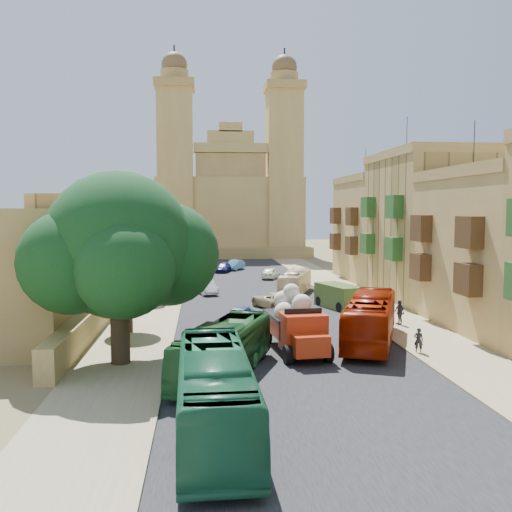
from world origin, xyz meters
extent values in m
plane|color=brown|center=(0.00, 0.00, 0.00)|extent=(260.00, 260.00, 0.00)
cube|color=black|center=(0.00, 30.00, 0.01)|extent=(14.00, 140.00, 0.01)
cube|color=#958661|center=(9.50, 30.00, 0.01)|extent=(5.00, 140.00, 0.01)
cube|color=#958661|center=(-9.50, 30.00, 0.01)|extent=(5.00, 140.00, 0.01)
cube|color=#958661|center=(7.00, 30.00, 0.06)|extent=(0.25, 140.00, 0.12)
cube|color=#958661|center=(-7.00, 30.00, 0.06)|extent=(0.25, 140.00, 0.12)
cube|color=#9F8247|center=(16.00, 11.00, 5.25)|extent=(8.00, 14.00, 10.50)
cube|color=olive|center=(16.00, 11.00, 10.90)|extent=(8.20, 14.00, 0.80)
cylinder|color=black|center=(15.00, 13.80, 13.10)|extent=(0.06, 0.06, 3.60)
cube|color=#422A16|center=(11.55, 7.08, 3.99)|extent=(0.90, 2.20, 2.00)
cube|color=#422A16|center=(11.55, 14.92, 3.99)|extent=(0.90, 2.20, 2.00)
cube|color=#422A16|center=(11.55, 7.08, 6.93)|extent=(0.90, 2.20, 2.00)
cube|color=#422A16|center=(11.55, 14.92, 6.93)|extent=(0.90, 2.20, 2.00)
cube|color=#A98B4D|center=(16.00, 25.00, 6.50)|extent=(8.00, 14.00, 13.00)
cube|color=olive|center=(16.00, 25.00, 13.40)|extent=(8.20, 14.00, 0.80)
cylinder|color=black|center=(15.00, 27.80, 15.60)|extent=(0.06, 0.06, 3.60)
cube|color=#255522|center=(11.55, 21.08, 4.94)|extent=(0.90, 2.20, 2.00)
cube|color=#255522|center=(11.55, 28.92, 4.94)|extent=(0.90, 2.20, 2.00)
cube|color=#255522|center=(11.55, 21.08, 8.58)|extent=(0.90, 2.20, 2.00)
cube|color=#255522|center=(11.55, 28.92, 8.58)|extent=(0.90, 2.20, 2.00)
cube|color=#9F8247|center=(16.00, 39.00, 5.75)|extent=(8.00, 14.00, 11.50)
cube|color=olive|center=(16.00, 39.00, 11.90)|extent=(8.20, 14.00, 0.80)
cylinder|color=black|center=(15.00, 41.80, 14.10)|extent=(0.06, 0.06, 3.60)
cube|color=#422A16|center=(11.55, 35.08, 4.37)|extent=(0.90, 2.20, 2.00)
cube|color=#422A16|center=(11.55, 42.92, 4.37)|extent=(0.90, 2.20, 2.00)
cube|color=#422A16|center=(11.55, 35.08, 7.59)|extent=(0.90, 2.20, 2.00)
cube|color=#422A16|center=(11.55, 42.92, 7.59)|extent=(0.90, 2.20, 2.00)
cube|color=#9F8247|center=(-12.50, 20.00, 0.90)|extent=(1.00, 40.00, 1.80)
cube|color=olive|center=(-18.00, 18.00, 4.20)|extent=(10.00, 28.00, 8.40)
cube|color=#A98B4D|center=(-18.00, 44.00, 5.00)|extent=(10.00, 22.00, 10.00)
cube|color=#9F8247|center=(0.00, 81.00, 7.00)|extent=(26.00, 20.00, 14.00)
cube|color=olive|center=(0.00, 70.50, 0.90)|extent=(28.00, 4.00, 1.80)
cube|color=olive|center=(0.00, 72.20, 10.00)|extent=(12.00, 2.00, 16.00)
cube|color=#9F8247|center=(0.00, 72.20, 18.90)|extent=(12.60, 2.40, 1.60)
cube|color=#9F8247|center=(0.00, 72.20, 20.60)|extent=(8.00, 2.00, 2.40)
cube|color=#9F8247|center=(0.00, 72.20, 22.40)|extent=(4.00, 2.00, 1.60)
cube|color=#9F8247|center=(-9.50, 73.50, 14.50)|extent=(6.00, 6.00, 29.00)
cube|color=olive|center=(-9.50, 73.50, 29.60)|extent=(6.80, 6.80, 1.40)
cylinder|color=olive|center=(-9.50, 73.50, 31.20)|extent=(4.80, 4.80, 1.80)
sphere|color=brown|center=(-9.50, 73.50, 33.00)|extent=(4.40, 4.40, 4.40)
cylinder|color=black|center=(-9.50, 73.50, 35.40)|extent=(0.28, 0.28, 1.80)
cube|color=#9F8247|center=(9.50, 73.50, 14.50)|extent=(6.00, 6.00, 29.00)
cube|color=olive|center=(9.50, 73.50, 29.60)|extent=(6.80, 6.80, 1.40)
cylinder|color=olive|center=(9.50, 73.50, 31.20)|extent=(4.80, 4.80, 1.80)
sphere|color=brown|center=(9.50, 73.50, 33.00)|extent=(4.40, 4.40, 4.40)
cylinder|color=black|center=(9.50, 73.50, 35.40)|extent=(0.28, 0.28, 1.80)
cylinder|color=#322719|center=(-9.50, 4.00, 1.98)|extent=(1.04, 1.04, 3.96)
sphere|color=black|center=(-9.50, 4.00, 6.46)|extent=(7.92, 7.92, 7.92)
sphere|color=black|center=(-7.00, 5.25, 5.84)|extent=(5.84, 5.84, 5.84)
sphere|color=black|center=(-11.79, 3.06, 5.63)|extent=(5.42, 5.42, 5.42)
sphere|color=black|center=(-8.87, 1.50, 5.42)|extent=(5.00, 5.00, 5.00)
sphere|color=black|center=(-10.65, 6.29, 7.30)|extent=(4.59, 4.59, 4.59)
cylinder|color=#322719|center=(-10.00, 12.00, 1.24)|extent=(0.44, 0.44, 2.48)
sphere|color=black|center=(-10.00, 12.00, 3.74)|extent=(3.61, 3.61, 3.61)
cylinder|color=#322719|center=(-10.00, 24.00, 0.97)|extent=(0.44, 0.44, 1.93)
sphere|color=black|center=(-10.00, 24.00, 2.92)|extent=(2.81, 2.81, 2.81)
cylinder|color=#322719|center=(-10.00, 36.00, 1.13)|extent=(0.44, 0.44, 2.26)
sphere|color=black|center=(-10.00, 36.00, 3.41)|extent=(3.29, 3.29, 3.29)
cylinder|color=#322719|center=(-10.00, 48.00, 1.01)|extent=(0.44, 0.44, 2.02)
sphere|color=black|center=(-10.00, 48.00, 3.05)|extent=(2.94, 2.94, 2.94)
cube|color=#B0290D|center=(0.26, 6.65, 1.42)|extent=(2.93, 4.34, 1.02)
cube|color=black|center=(0.26, 6.65, 1.99)|extent=(2.99, 4.40, 0.14)
cube|color=#B0290D|center=(0.54, 4.05, 1.53)|extent=(2.58, 2.18, 2.04)
cube|color=#B0290D|center=(0.69, 2.70, 1.08)|extent=(2.07, 1.56, 1.14)
cube|color=black|center=(0.54, 4.05, 2.33)|extent=(2.16, 0.35, 1.02)
cylinder|color=black|center=(-0.47, 2.91, 0.51)|extent=(0.51, 1.06, 1.02)
cylinder|color=black|center=(1.78, 3.16, 0.51)|extent=(0.51, 1.06, 1.02)
cylinder|color=black|center=(-1.02, 7.88, 0.51)|extent=(0.51, 1.06, 1.02)
cylinder|color=black|center=(1.24, 8.13, 0.51)|extent=(0.51, 1.06, 1.02)
sphere|color=beige|center=(-0.23, 5.91, 2.27)|extent=(1.25, 1.25, 1.25)
sphere|color=beige|center=(0.86, 6.37, 2.27)|extent=(1.25, 1.25, 1.25)
sphere|color=beige|center=(0.19, 7.32, 2.27)|extent=(1.25, 1.25, 1.25)
sphere|color=beige|center=(-0.20, 6.71, 2.90)|extent=(1.14, 1.14, 1.14)
sphere|color=beige|center=(0.77, 5.67, 2.84)|extent=(1.14, 1.14, 1.14)
sphere|color=beige|center=(0.27, 6.53, 3.41)|extent=(1.02, 1.02, 1.02)
cube|color=#405C22|center=(6.50, 20.00, 1.00)|extent=(3.51, 5.25, 2.00)
cylinder|color=black|center=(6.13, 18.11, 0.40)|extent=(0.55, 0.86, 0.80)
cylinder|color=black|center=(7.92, 18.70, 0.40)|extent=(0.55, 0.86, 0.80)
cylinder|color=black|center=(5.08, 21.30, 0.40)|extent=(0.55, 0.86, 0.80)
cylinder|color=black|center=(6.87, 21.89, 0.40)|extent=(0.55, 0.86, 0.80)
imported|color=#1B623E|center=(-4.63, -6.30, 1.56)|extent=(2.85, 11.23, 3.11)
imported|color=#1D5726|center=(-4.00, 1.00, 1.36)|extent=(5.69, 9.90, 2.71)
imported|color=#911903|center=(5.34, 7.08, 1.53)|extent=(6.31, 11.15, 3.05)
imported|color=#FDE5B7|center=(4.13, 28.44, 1.17)|extent=(4.62, 8.55, 2.33)
imported|color=#3E5C9C|center=(-2.42, 13.74, 0.67)|extent=(2.82, 4.26, 1.35)
imported|color=white|center=(-4.65, 29.16, 0.71)|extent=(2.53, 4.52, 1.41)
imported|color=tan|center=(1.00, 20.41, 0.70)|extent=(4.17, 5.52, 1.39)
imported|color=#121453|center=(-2.22, 48.62, 0.59)|extent=(2.75, 4.40, 1.19)
imported|color=white|center=(3.22, 41.04, 0.68)|extent=(2.98, 4.28, 1.35)
imported|color=#478DB6|center=(-0.50, 51.45, 0.69)|extent=(3.08, 4.40, 1.38)
imported|color=#242225|center=(7.50, 4.68, 0.73)|extent=(0.63, 0.53, 1.47)
imported|color=#35373F|center=(9.18, 12.67, 0.91)|extent=(0.69, 1.15, 1.82)
camera|label=1|loc=(-5.06, -26.98, 8.34)|focal=40.00mm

